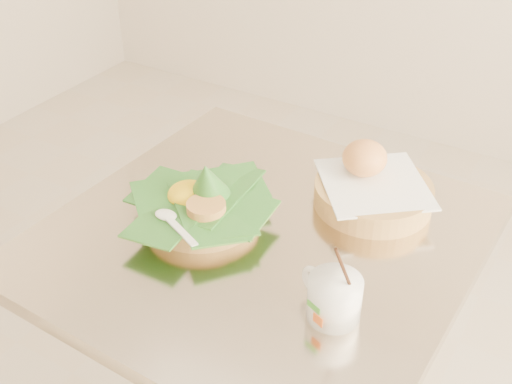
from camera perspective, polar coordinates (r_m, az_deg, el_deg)
The scene contains 4 objects.
cafe_table at distance 1.27m, azimuth 0.39°, elevation -11.50°, with size 0.72×0.72×0.75m.
rice_basket at distance 1.14m, azimuth -4.87°, elevation -0.89°, with size 0.26×0.26×0.13m.
bread_basket at distance 1.19m, azimuth 10.24°, elevation 0.38°, with size 0.26×0.26×0.11m.
coffee_mug at distance 0.95m, azimuth 6.90°, elevation -9.20°, with size 0.11×0.09×0.14m.
Camera 1 is at (0.61, -0.77, 1.44)m, focal length 45.00 mm.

